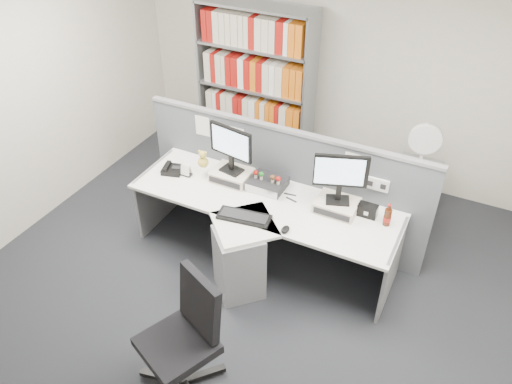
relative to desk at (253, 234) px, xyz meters
The scene contains 21 objects.
ground 0.75m from the desk, 90.00° to the right, with size 5.50×5.50×0.00m, color #292B30.
room_shell 1.46m from the desk, 90.00° to the right, with size 5.04×5.54×2.72m.
partition 0.68m from the desk, 89.59° to the left, with size 3.00×0.08×1.27m.
desk is the anchor object (origin of this frame).
monitor_riser_left 0.66m from the desk, 138.65° to the left, with size 0.38×0.31×0.10m.
monitor_riser_right 0.83m from the desk, 29.82° to the left, with size 0.38×0.31×0.10m.
monitor_left 0.87m from the desk, 138.51° to the left, with size 0.48×0.19×0.49m.
monitor_right 1.01m from the desk, 29.95° to the left, with size 0.46×0.22×0.49m.
desktop_pc 0.52m from the desk, 97.40° to the left, with size 0.34×0.31×0.09m.
figurines 0.57m from the desk, 97.70° to the left, with size 0.29×0.05×0.09m.
keyboard 0.30m from the desk, 110.19° to the right, with size 0.51×0.25×0.03m.
mouse 0.48m from the desk, 15.86° to the right, with size 0.07×0.11×0.04m, color black.
desk_phone 1.10m from the desk, 167.90° to the left, with size 0.24×0.22×0.08m.
desk_calendar 0.96m from the desk, 164.66° to the left, with size 0.10×0.08×0.12m.
plush_toy 0.90m from the desk, 156.05° to the left, with size 0.11×0.11×0.19m.
speaker 1.08m from the desk, 24.40° to the left, with size 0.18×0.10×0.12m, color black.
cola_bottle 1.24m from the desk, 18.55° to the left, with size 0.07×0.07×0.22m.
shelving_unit 2.12m from the desk, 115.96° to the left, with size 1.41×0.40×2.00m.
filing_cabinet 1.85m from the desk, 49.39° to the left, with size 0.45×0.61×0.70m.
desk_fan 1.93m from the desk, 49.38° to the left, with size 0.32×0.19×0.55m.
office_chair 1.34m from the desk, 85.14° to the right, with size 0.69×0.70×1.04m.
Camera 1 is at (1.64, -2.64, 3.64)m, focal length 35.68 mm.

